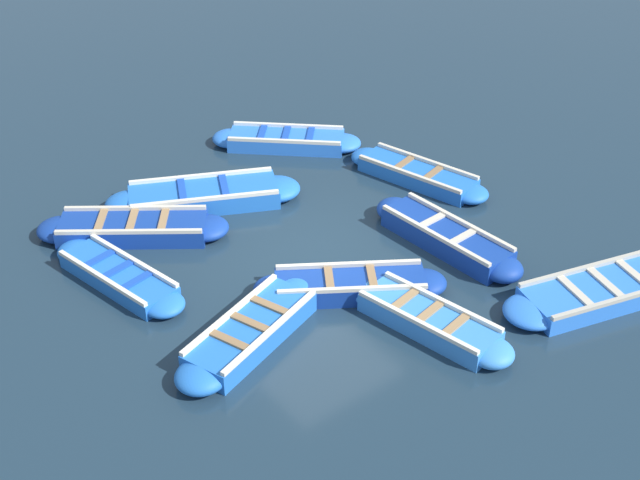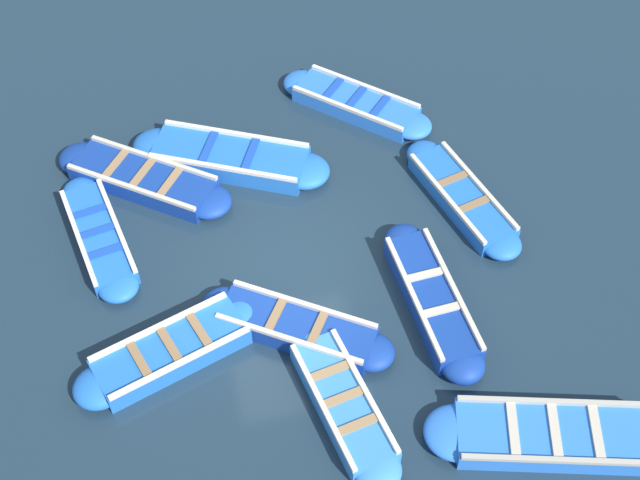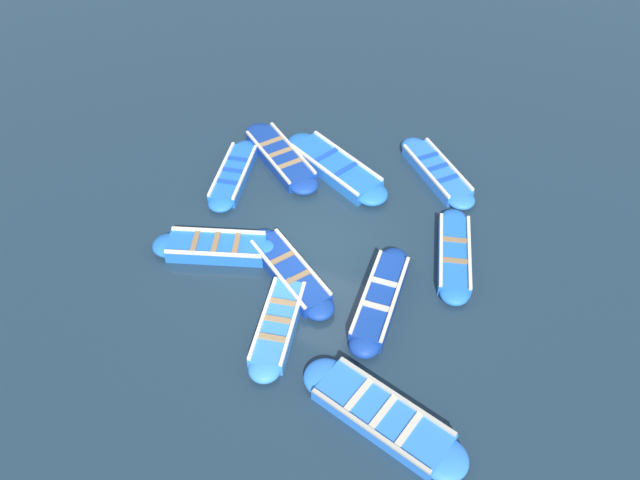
{
  "view_description": "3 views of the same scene",
  "coord_description": "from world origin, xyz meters",
  "views": [
    {
      "loc": [
        10.44,
        -8.05,
        9.26
      ],
      "look_at": [
        -0.14,
        0.17,
        0.29
      ],
      "focal_mm": 50.0,
      "sensor_mm": 36.0,
      "label": 1
    },
    {
      "loc": [
        9.09,
        -1.63,
        12.23
      ],
      "look_at": [
        -0.55,
        0.62,
        0.2
      ],
      "focal_mm": 50.0,
      "sensor_mm": 36.0,
      "label": 2
    },
    {
      "loc": [
        9.9,
        4.28,
        11.81
      ],
      "look_at": [
        -0.02,
        0.14,
        0.29
      ],
      "focal_mm": 35.0,
      "sensor_mm": 36.0,
      "label": 3
    }
  ],
  "objects": [
    {
      "name": "boat_far_corner",
      "position": [
        1.14,
        -0.17,
        0.17
      ],
      "size": [
        2.45,
        3.16,
        0.4
      ],
      "color": "navy",
      "rests_on": "ground"
    },
    {
      "name": "boat_end_of_row",
      "position": [
        3.89,
        3.14,
        0.16
      ],
      "size": [
        1.93,
        3.96,
        0.38
      ],
      "color": "blue",
      "rests_on": "ground"
    },
    {
      "name": "boat_centre",
      "position": [
        -2.91,
        -0.59,
        0.18
      ],
      "size": [
        2.54,
        3.88,
        0.42
      ],
      "color": "blue",
      "rests_on": "ground"
    },
    {
      "name": "boat_tucked",
      "position": [
        2.65,
        0.23,
        0.17
      ],
      "size": [
        3.17,
        1.29,
        0.4
      ],
      "color": "#3884E0",
      "rests_on": "ground"
    },
    {
      "name": "boat_bow_out",
      "position": [
        -3.88,
        2.13,
        0.16
      ],
      "size": [
        2.82,
        2.93,
        0.37
      ],
      "color": "blue",
      "rests_on": "ground"
    },
    {
      "name": "boat_outer_right",
      "position": [
        1.11,
        2.14,
        0.2
      ],
      "size": [
        3.39,
        0.94,
        0.45
      ],
      "color": "navy",
      "rests_on": "ground"
    },
    {
      "name": "boat_drifting",
      "position": [
        1.14,
        -2.21,
        0.18
      ],
      "size": [
        1.81,
        3.37,
        0.42
      ],
      "color": "blue",
      "rests_on": "ground"
    },
    {
      "name": "boat_stern_in",
      "position": [
        -1.55,
        -3.16,
        0.15
      ],
      "size": [
        3.17,
        1.3,
        0.35
      ],
      "color": "blue",
      "rests_on": "ground"
    },
    {
      "name": "boat_mid_row",
      "position": [
        -0.98,
        3.38,
        0.15
      ],
      "size": [
        3.3,
        1.51,
        0.36
      ],
      "color": "blue",
      "rests_on": "ground"
    },
    {
      "name": "boat_near_quay",
      "position": [
        -2.73,
        -2.25,
        0.17
      ],
      "size": [
        2.81,
        3.37,
        0.4
      ],
      "color": "navy",
      "rests_on": "ground"
    },
    {
      "name": "ground_plane",
      "position": [
        0.0,
        0.0,
        0.0
      ],
      "size": [
        120.0,
        120.0,
        0.0
      ],
      "primitive_type": "plane",
      "color": "#1C303F"
    }
  ]
}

